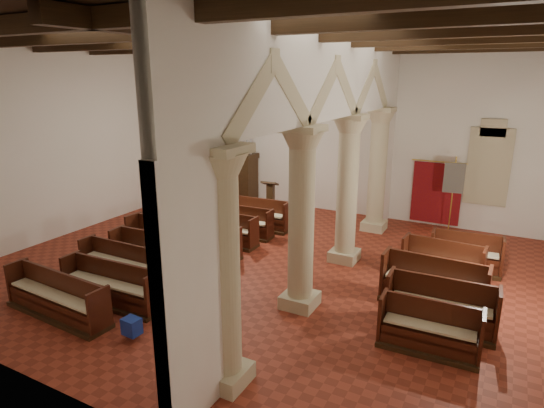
{
  "coord_description": "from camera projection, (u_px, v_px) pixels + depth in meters",
  "views": [
    {
      "loc": [
        5.6,
        -9.98,
        5.04
      ],
      "look_at": [
        0.02,
        0.5,
        1.67
      ],
      "focal_mm": 30.0,
      "sensor_mm": 36.0,
      "label": 1
    }
  ],
  "objects": [
    {
      "name": "floor",
      "position": [
        263.0,
        267.0,
        12.38
      ],
      "size": [
        14.0,
        14.0,
        0.0
      ],
      "primitive_type": "plane",
      "color": "maroon",
      "rests_on": "ground"
    },
    {
      "name": "ceiling",
      "position": [
        261.0,
        33.0,
        10.74
      ],
      "size": [
        14.0,
        14.0,
        0.0
      ],
      "primitive_type": "plane",
      "rotation": [
        3.14,
        0.0,
        0.0
      ],
      "color": "#2F1F0F",
      "rests_on": "wall_back"
    },
    {
      "name": "wall_back",
      "position": [
        342.0,
        133.0,
        16.65
      ],
      "size": [
        14.0,
        0.02,
        6.0
      ],
      "primitive_type": "cube",
      "color": "white",
      "rests_on": "floor"
    },
    {
      "name": "wall_front",
      "position": [
        56.0,
        224.0,
        6.47
      ],
      "size": [
        14.0,
        0.02,
        6.0
      ],
      "primitive_type": "cube",
      "color": "white",
      "rests_on": "floor"
    },
    {
      "name": "wall_left",
      "position": [
        74.0,
        140.0,
        14.73
      ],
      "size": [
        0.02,
        12.0,
        6.0
      ],
      "primitive_type": "cube",
      "color": "white",
      "rests_on": "floor"
    },
    {
      "name": "ceiling_beams",
      "position": [
        261.0,
        41.0,
        10.79
      ],
      "size": [
        13.8,
        11.8,
        0.3
      ],
      "primitive_type": null,
      "color": "#382312",
      "rests_on": "wall_back"
    },
    {
      "name": "arcade",
      "position": [
        329.0,
        141.0,
        10.59
      ],
      "size": [
        0.9,
        11.9,
        6.0
      ],
      "color": "#C3BA91",
      "rests_on": "floor"
    },
    {
      "name": "window_back",
      "position": [
        488.0,
        167.0,
        14.6
      ],
      "size": [
        1.0,
        0.03,
        2.2
      ],
      "primitive_type": "cube",
      "color": "#31705A",
      "rests_on": "wall_back"
    },
    {
      "name": "pipe_organ",
      "position": [
        232.0,
        168.0,
        18.71
      ],
      "size": [
        2.1,
        0.85,
        4.4
      ],
      "color": "#382312",
      "rests_on": "floor"
    },
    {
      "name": "lectern",
      "position": [
        270.0,
        202.0,
        16.65
      ],
      "size": [
        0.61,
        0.63,
        1.39
      ],
      "rotation": [
        0.0,
        0.0,
        0.14
      ],
      "color": "#3C2813",
      "rests_on": "floor"
    },
    {
      "name": "dossal_curtain",
      "position": [
        436.0,
        193.0,
        15.51
      ],
      "size": [
        1.8,
        0.07,
        2.17
      ],
      "color": "maroon",
      "rests_on": "floor"
    },
    {
      "name": "processional_banner",
      "position": [
        450.0,
        214.0,
        14.28
      ],
      "size": [
        0.61,
        0.78,
        2.66
      ],
      "rotation": [
        0.0,
        0.0,
        0.09
      ],
      "color": "#382312",
      "rests_on": "floor"
    },
    {
      "name": "hymnal_box_a",
      "position": [
        132.0,
        326.0,
        8.96
      ],
      "size": [
        0.36,
        0.3,
        0.34
      ],
      "primitive_type": "cube",
      "rotation": [
        0.0,
        0.0,
        -0.07
      ],
      "color": "navy",
      "rests_on": "floor"
    },
    {
      "name": "hymnal_box_b",
      "position": [
        191.0,
        312.0,
        9.48
      ],
      "size": [
        0.37,
        0.31,
        0.34
      ],
      "primitive_type": "cube",
      "rotation": [
        0.0,
        0.0,
        0.11
      ],
      "color": "navy",
      "rests_on": "floor"
    },
    {
      "name": "hymnal_box_c",
      "position": [
        224.0,
        257.0,
        12.41
      ],
      "size": [
        0.34,
        0.31,
        0.28
      ],
      "primitive_type": "cube",
      "rotation": [
        0.0,
        0.0,
        -0.39
      ],
      "color": "navy",
      "rests_on": "floor"
    },
    {
      "name": "tube_heater_a",
      "position": [
        58.0,
        300.0,
        10.25
      ],
      "size": [
        0.93,
        0.37,
        0.09
      ],
      "primitive_type": "cylinder",
      "rotation": [
        0.0,
        1.57,
        0.3
      ],
      "color": "white",
      "rests_on": "floor"
    },
    {
      "name": "tube_heater_b",
      "position": [
        79.0,
        307.0,
        9.92
      ],
      "size": [
        0.97,
        0.31,
        0.1
      ],
      "primitive_type": "cylinder",
      "rotation": [
        0.0,
        1.57,
        0.22
      ],
      "color": "silver",
      "rests_on": "floor"
    },
    {
      "name": "nave_pew_0",
      "position": [
        57.0,
        303.0,
        9.79
      ],
      "size": [
        2.87,
        0.79,
        0.97
      ],
      "rotation": [
        0.0,
        0.0,
        -0.05
      ],
      "color": "#382312",
      "rests_on": "floor"
    },
    {
      "name": "nave_pew_1",
      "position": [
        111.0,
        291.0,
        10.31
      ],
      "size": [
        2.57,
        0.75,
        0.99
      ],
      "rotation": [
        0.0,
        0.0,
        0.04
      ],
      "color": "#382312",
      "rests_on": "floor"
    },
    {
      "name": "nave_pew_2",
      "position": [
        128.0,
        270.0,
        11.44
      ],
      "size": [
        2.9,
        0.64,
        0.95
      ],
      "rotation": [
        0.0,
        0.0,
        0.0
      ],
      "color": "#382312",
      "rests_on": "floor"
    },
    {
      "name": "nave_pew_3",
      "position": [
        161.0,
        261.0,
        11.9
      ],
      "size": [
        2.99,
        0.89,
        1.06
      ],
      "rotation": [
        0.0,
        0.0,
        0.06
      ],
      "color": "#382312",
      "rests_on": "floor"
    },
    {
      "name": "nave_pew_4",
      "position": [
        170.0,
        247.0,
        12.76
      ],
      "size": [
        2.89,
        0.9,
        1.14
      ],
      "rotation": [
        0.0,
        0.0,
        -0.05
      ],
      "color": "#382312",
      "rests_on": "floor"
    },
    {
      "name": "nave_pew_5",
      "position": [
        195.0,
        242.0,
        13.33
      ],
      "size": [
        3.01,
        0.78,
        0.97
      ],
      "rotation": [
        0.0,
        0.0,
        -0.05
      ],
      "color": "#382312",
      "rests_on": "floor"
    },
    {
      "name": "nave_pew_6",
      "position": [
        217.0,
        232.0,
        14.16
      ],
      "size": [
        2.74,
        0.67,
        0.98
      ],
      "rotation": [
        0.0,
        0.0,
        0.01
      ],
      "color": "#382312",
      "rests_on": "floor"
    },
    {
      "name": "nave_pew_7",
      "position": [
        231.0,
        225.0,
        14.88
      ],
      "size": [
        2.89,
        0.82,
        0.96
      ],
      "rotation": [
        0.0,
        0.0,
        0.06
      ],
      "color": "#382312",
      "rests_on": "floor"
    },
    {
      "name": "nave_pew_8",
      "position": [
        248.0,
        218.0,
        15.56
      ],
      "size": [
        2.96,
        0.87,
        1.03
      ],
      "rotation": [
        0.0,
        0.0,
        0.06
      ],
      "color": "#382312",
      "rests_on": "floor"
    },
    {
      "name": "aisle_pew_0",
      "position": [
        429.0,
        335.0,
        8.55
      ],
      "size": [
        1.87,
        0.72,
        0.99
      ],
      "rotation": [
        0.0,
        0.0,
        0.03
      ],
      "color": "#382312",
      "rests_on": "floor"
    },
    {
      "name": "aisle_pew_1",
      "position": [
        440.0,
        313.0,
        9.29
      ],
      "size": [
        2.18,
        0.8,
        1.07
      ],
      "rotation": [
        0.0,
        0.0,
        0.04
      ],
      "color": "#382312",
      "rests_on": "floor"
    },
    {
      "name": "aisle_pew_2",
      "position": [
        433.0,
        290.0,
        10.22
      ],
      "size": [
        2.3,
        0.8,
        1.12
      ],
      "rotation": [
        0.0,
        0.0,
        -0.02
      ],
      "color": "#382312",
      "rests_on": "floor"
    },
    {
      "name": "aisle_pew_3",
      "position": [
        441.0,
        268.0,
        11.44
      ],
      "size": [
        2.0,
        0.82,
        1.05
      ],
      "rotation": [
        0.0,
        0.0,
        -0.06
      ],
      "color": "#382312",
      "rests_on": "floor"
    },
    {
      "name": "aisle_pew_4",
      "position": [
        465.0,
        258.0,
        12.06
      ],
      "size": [
        1.82,
        0.8,
        1.04
      ],
      "rotation": [
        0.0,
        0.0,
        0.06
      ],
      "color": "#382312",
      "rests_on": "floor"
    }
  ]
}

